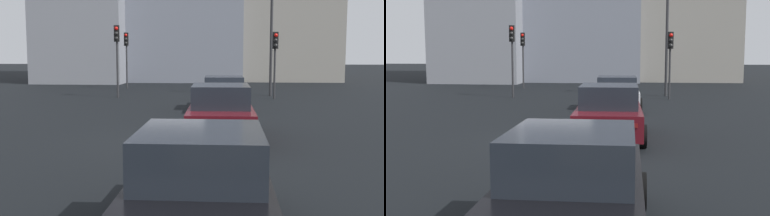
% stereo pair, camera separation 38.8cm
% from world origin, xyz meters
% --- Properties ---
extents(ground_plane, '(160.00, 160.00, 0.20)m').
position_xyz_m(ground_plane, '(0.00, 0.00, -0.10)').
color(ground_plane, black).
extents(car_white_left_lead, '(4.36, 2.19, 1.48)m').
position_xyz_m(car_white_left_lead, '(7.84, -1.72, 0.72)').
color(car_white_left_lead, silver).
rests_on(car_white_left_lead, ground_plane).
extents(car_maroon_left_second, '(4.50, 2.15, 1.62)m').
position_xyz_m(car_maroon_left_second, '(0.54, -1.68, 0.77)').
color(car_maroon_left_second, '#510F16').
rests_on(car_maroon_left_second, ground_plane).
extents(car_black_left_third, '(4.45, 2.06, 1.59)m').
position_xyz_m(car_black_left_third, '(-7.36, -1.55, 0.76)').
color(car_black_left_third, black).
rests_on(car_black_left_third, ground_plane).
extents(traffic_light_near_left, '(0.33, 0.30, 3.60)m').
position_xyz_m(traffic_light_near_left, '(12.50, -4.40, 2.60)').
color(traffic_light_near_left, '#2D2D30').
rests_on(traffic_light_near_left, ground_plane).
extents(traffic_light_near_right, '(0.32, 0.29, 3.99)m').
position_xyz_m(traffic_light_near_right, '(12.64, 4.22, 2.88)').
color(traffic_light_near_right, '#2D2D30').
rests_on(traffic_light_near_right, ground_plane).
extents(traffic_light_far_left, '(0.32, 0.28, 3.84)m').
position_xyz_m(traffic_light_far_left, '(19.16, 5.08, 2.77)').
color(traffic_light_far_left, '#2D2D30').
rests_on(traffic_light_far_left, ground_plane).
extents(street_lamp_kerbside, '(0.56, 0.36, 6.40)m').
position_xyz_m(street_lamp_kerbside, '(14.37, -4.34, 3.83)').
color(street_lamp_kerbside, '#2D2D30').
rests_on(street_lamp_kerbside, ground_plane).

